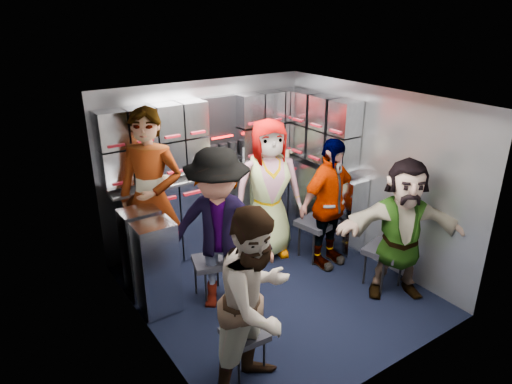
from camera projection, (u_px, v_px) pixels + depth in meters
floor at (275, 290)px, 5.05m from camera, size 3.00×3.00×0.00m
wall_back at (206, 164)px, 5.80m from camera, size 2.80×0.04×2.10m
wall_left at (146, 239)px, 3.93m from camera, size 0.04×3.00×2.10m
wall_right at (372, 176)px, 5.38m from camera, size 0.04×3.00×2.10m
ceiling at (278, 100)px, 4.26m from camera, size 2.80×3.00×0.02m
cart_bank_back at (216, 209)px, 5.85m from camera, size 2.68×0.38×0.99m
cart_bank_left at (150, 260)px, 4.68m from camera, size 0.38×0.76×0.99m
counter at (214, 171)px, 5.66m from camera, size 2.68×0.42×0.03m
locker_bank_back at (211, 133)px, 5.52m from camera, size 2.68×0.28×0.82m
locker_bank_right at (324, 129)px, 5.67m from camera, size 0.28×1.00×0.82m
right_cabinet at (325, 205)px, 5.97m from camera, size 0.28×1.20×1.00m
coffee_niche at (221, 131)px, 5.67m from camera, size 0.46×0.16×0.84m
red_latch_strip at (223, 186)px, 5.55m from camera, size 2.60×0.02×0.03m
jump_seat_near_left at (244, 336)px, 3.81m from camera, size 0.36×0.34×0.41m
jump_seat_mid_left at (211, 264)px, 4.82m from camera, size 0.46×0.44×0.44m
jump_seat_center at (260, 222)px, 5.83m from camera, size 0.39×0.37×0.40m
jump_seat_mid_right at (317, 225)px, 5.55m from camera, size 0.49×0.47×0.50m
jump_seat_near_right at (385, 252)px, 4.99m from camera, size 0.49×0.48×0.47m
attendant_standing at (152, 199)px, 4.90m from camera, size 0.84×0.85×1.98m
attendant_arc_a at (257, 303)px, 3.50m from camera, size 0.94×0.83×1.60m
attendant_arc_b at (218, 231)px, 4.50m from camera, size 1.26×1.17×1.71m
attendant_arc_c at (268, 189)px, 5.50m from camera, size 0.98×0.80×1.72m
attendant_arc_d at (329, 204)px, 5.28m from camera, size 0.96×0.50×1.57m
attendant_arc_e at (402, 230)px, 4.72m from camera, size 1.44×1.16×1.54m
bottle_left at (149, 174)px, 5.12m from camera, size 0.06×0.06×0.26m
bottle_mid at (193, 166)px, 5.40m from camera, size 0.07×0.07×0.25m
bottle_right at (245, 156)px, 5.79m from camera, size 0.06×0.06×0.23m
cup_left at (165, 178)px, 5.24m from camera, size 0.08×0.08×0.09m
cup_right at (287, 153)px, 6.15m from camera, size 0.07×0.07×0.09m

